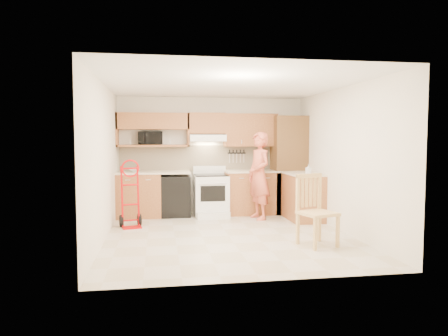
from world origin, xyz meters
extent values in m
cube|color=beige|center=(0.00, 0.00, -0.01)|extent=(4.00, 4.50, 0.02)
cube|color=white|center=(0.00, 0.00, 2.51)|extent=(4.00, 4.50, 0.02)
cube|color=white|center=(0.00, 2.26, 1.25)|extent=(4.00, 0.02, 2.50)
cube|color=white|center=(0.00, -2.26, 1.25)|extent=(4.00, 0.02, 2.50)
cube|color=white|center=(-2.01, 0.00, 1.25)|extent=(0.02, 4.50, 2.50)
cube|color=white|center=(2.01, 0.00, 1.25)|extent=(0.02, 4.50, 2.50)
cube|color=beige|center=(0.00, 2.23, 1.20)|extent=(3.92, 0.03, 0.55)
cube|color=#AA6C3D|center=(-1.55, 1.95, 0.45)|extent=(0.90, 0.60, 0.90)
cube|color=black|center=(-0.80, 1.95, 0.42)|extent=(0.60, 0.60, 0.85)
cube|color=#AA6C3D|center=(0.83, 1.95, 0.45)|extent=(1.14, 0.60, 0.90)
cube|color=beige|center=(-1.25, 1.95, 0.92)|extent=(1.50, 0.63, 0.04)
cube|color=beige|center=(0.83, 1.95, 0.92)|extent=(1.14, 0.63, 0.04)
cube|color=#AA6C3D|center=(1.70, 1.15, 0.45)|extent=(0.60, 1.00, 0.90)
cube|color=beige|center=(1.70, 1.15, 0.92)|extent=(0.63, 1.00, 0.04)
cube|color=brown|center=(1.65, 1.95, 1.05)|extent=(0.70, 0.60, 2.10)
cube|color=#AA6C3D|center=(-1.25, 2.08, 1.98)|extent=(1.50, 0.33, 0.34)
cube|color=#AA6C3D|center=(-1.25, 2.08, 1.47)|extent=(1.50, 0.33, 0.04)
cube|color=#AA6C3D|center=(-0.12, 2.08, 1.94)|extent=(0.76, 0.33, 0.44)
cube|color=#AA6C3D|center=(0.83, 2.08, 1.80)|extent=(1.14, 0.33, 0.70)
cube|color=white|center=(-0.12, 2.02, 1.63)|extent=(0.76, 0.46, 0.14)
imported|color=black|center=(-1.31, 2.08, 1.63)|extent=(0.51, 0.36, 0.28)
imported|color=#D05D42|center=(0.84, 1.35, 0.88)|extent=(0.57, 0.73, 1.75)
imported|color=white|center=(1.70, 0.87, 1.03)|extent=(0.09, 0.09, 0.19)
imported|color=white|center=(-1.63, 1.95, 0.97)|extent=(0.24, 0.24, 0.05)
camera|label=1|loc=(-1.14, -6.76, 1.62)|focal=33.48mm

